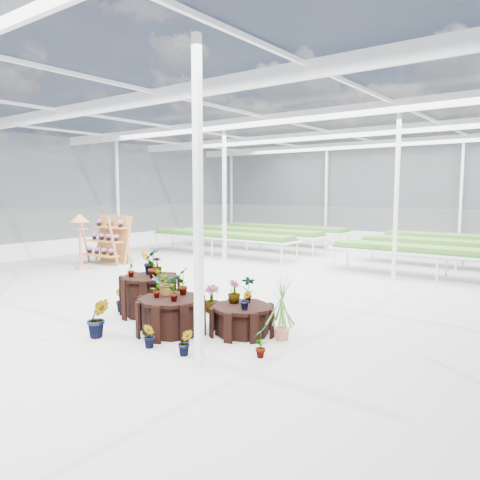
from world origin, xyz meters
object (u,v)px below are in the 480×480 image
Objects in this scene: shelf_rack at (106,240)px; plinth_low at (242,320)px; plinth_mid at (171,316)px; plinth_tall at (150,295)px; bird_table at (80,241)px.

plinth_low is at bearing -25.73° from shelf_rack.
plinth_mid reaches higher than plinth_low.
bird_table is (-5.85, 2.42, 0.49)m from plinth_tall.
plinth_mid is at bearing -26.57° from plinth_tall.
plinth_mid is at bearing -145.01° from plinth_low.
plinth_low is (1.00, 0.70, -0.06)m from plinth_mid.
plinth_tall is 0.66× the size of bird_table.
plinth_tall is 0.71× the size of shelf_rack.
plinth_low is 0.68× the size of shelf_rack.
bird_table reaches higher than plinth_low.
bird_table is (0.33, -1.22, 0.07)m from shelf_rack.
plinth_mid is (1.20, -0.60, -0.08)m from plinth_tall.
bird_table is at bearing -77.69° from shelf_rack.
bird_table is (-8.05, 2.32, 0.63)m from plinth_low.
plinth_mid is 7.69m from bird_table.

